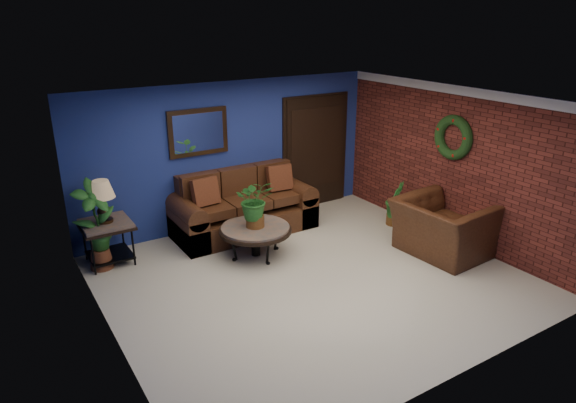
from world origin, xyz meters
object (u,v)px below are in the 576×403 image
sofa (242,211)px  end_table (107,231)px  table_lamp (102,196)px  coffee_table (255,230)px  side_chair (266,195)px  armchair (442,228)px

sofa → end_table: sofa is taller
table_lamp → coffee_table: bearing=-25.6°
end_table → table_lamp: (-0.00, 0.00, 0.55)m
sofa → side_chair: 0.53m
coffee_table → side_chair: size_ratio=1.19×
end_table → sofa: bearing=1.0°
table_lamp → side_chair: size_ratio=0.66×
coffee_table → table_lamp: table_lamp is taller
sofa → end_table: size_ratio=3.31×
sofa → coffee_table: bearing=-105.6°
coffee_table → side_chair: 1.28m
end_table → side_chair: side_chair is taller
coffee_table → armchair: 2.88m
coffee_table → table_lamp: bearing=154.4°
end_table → table_lamp: bearing=180.0°
side_chair → armchair: 3.03m
sofa → side_chair: size_ratio=2.55×
side_chair → end_table: bearing=-176.5°
coffee_table → side_chair: side_chair is taller
armchair → table_lamp: bearing=57.8°
side_chair → sofa: bearing=-174.6°
side_chair → coffee_table: bearing=-125.0°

